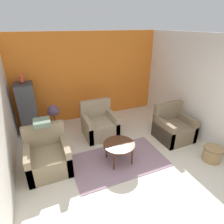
% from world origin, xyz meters
% --- Properties ---
extents(ground_plane, '(20.00, 20.00, 0.00)m').
position_xyz_m(ground_plane, '(0.00, 0.00, 0.00)').
color(ground_plane, beige).
rests_on(ground_plane, ground).
extents(wall_back_accent, '(4.68, 0.06, 2.69)m').
position_xyz_m(wall_back_accent, '(0.00, 3.73, 1.35)').
color(wall_back_accent, orange).
rests_on(wall_back_accent, ground_plane).
extents(wall_right, '(0.06, 3.70, 2.69)m').
position_xyz_m(wall_right, '(2.31, 1.85, 1.35)').
color(wall_right, silver).
rests_on(wall_right, ground_plane).
extents(area_rug, '(2.12, 1.25, 0.01)m').
position_xyz_m(area_rug, '(-0.11, 1.19, 0.01)').
color(area_rug, gray).
rests_on(area_rug, ground_plane).
extents(coffee_table, '(0.71, 0.71, 0.47)m').
position_xyz_m(coffee_table, '(-0.11, 1.19, 0.43)').
color(coffee_table, '#472819').
rests_on(coffee_table, ground_plane).
extents(armchair_left, '(0.87, 0.83, 0.95)m').
position_xyz_m(armchair_left, '(-1.60, 1.54, 0.30)').
color(armchair_left, '#8E7A5B').
rests_on(armchair_left, ground_plane).
extents(armchair_right, '(0.87, 0.83, 0.95)m').
position_xyz_m(armchair_right, '(1.65, 1.49, 0.30)').
color(armchair_right, '#7A664C').
rests_on(armchair_right, ground_plane).
extents(armchair_middle, '(0.87, 0.83, 0.95)m').
position_xyz_m(armchair_middle, '(-0.13, 2.44, 0.30)').
color(armchair_middle, '#9E896B').
rests_on(armchair_middle, ground_plane).
extents(birdcage, '(0.49, 0.49, 1.47)m').
position_xyz_m(birdcage, '(-1.90, 3.35, 0.73)').
color(birdcage, '#353539').
rests_on(birdcage, ground_plane).
extents(parrot, '(0.12, 0.21, 0.26)m').
position_xyz_m(parrot, '(-1.90, 3.36, 1.58)').
color(parrot, '#D14C2D').
rests_on(parrot, birdcage).
extents(potted_plant, '(0.34, 0.31, 0.78)m').
position_xyz_m(potted_plant, '(-1.24, 3.23, 0.45)').
color(potted_plant, '#66605B').
rests_on(potted_plant, ground_plane).
extents(wicker_basket, '(0.42, 0.42, 0.33)m').
position_xyz_m(wicker_basket, '(1.88, 0.38, 0.17)').
color(wicker_basket, '#A37F51').
rests_on(wicker_basket, ground_plane).
extents(throw_pillow, '(0.34, 0.34, 0.10)m').
position_xyz_m(throw_pillow, '(-1.60, 1.85, 1.00)').
color(throw_pillow, slate).
rests_on(throw_pillow, armchair_left).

